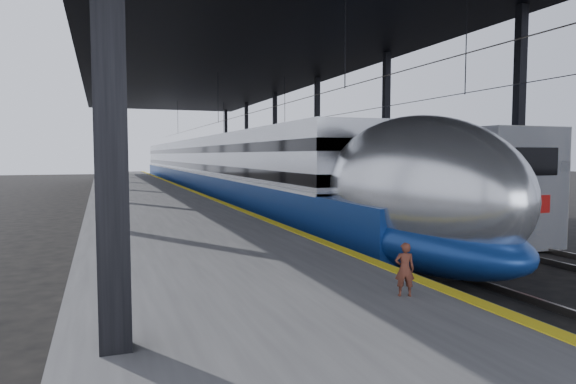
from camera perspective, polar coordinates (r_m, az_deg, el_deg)
ground at (r=12.85m, az=8.11°, el=-10.26°), size 160.00×160.00×0.00m
platform at (r=31.17m, az=-15.59°, el=-0.95°), size 6.00×80.00×1.00m
yellow_strip at (r=31.47m, az=-10.53°, el=0.11°), size 0.30×80.00×0.01m
rails at (r=32.81m, az=-1.51°, el=-1.28°), size 6.52×80.00×0.16m
canopy at (r=32.47m, az=-6.04°, el=14.65°), size 18.00×75.00×9.47m
tgv_train at (r=40.19m, az=-8.75°, el=2.49°), size 3.06×65.20×4.39m
second_train at (r=41.89m, az=-2.15°, el=2.63°), size 2.98×56.05×4.10m
child at (r=8.23m, az=12.83°, el=-8.37°), size 0.36×0.30×0.84m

